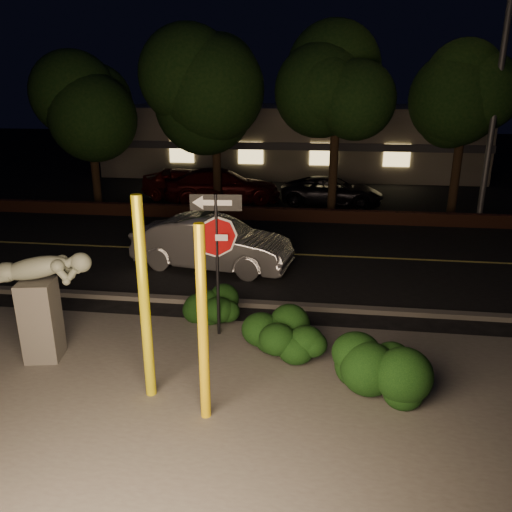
{
  "coord_description": "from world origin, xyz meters",
  "views": [
    {
      "loc": [
        2.12,
        -8.12,
        5.03
      ],
      "look_at": [
        0.74,
        1.99,
        1.6
      ],
      "focal_mm": 35.0,
      "sensor_mm": 36.0,
      "label": 1
    }
  ],
  "objects": [
    {
      "name": "signpost",
      "position": [
        0.03,
        1.34,
        2.18
      ],
      "size": [
        1.04,
        0.14,
        3.06
      ],
      "rotation": [
        0.0,
        0.0,
        0.08
      ],
      "color": "black",
      "rests_on": "ground"
    },
    {
      "name": "parking_lot",
      "position": [
        0.0,
        17.0,
        0.01
      ],
      "size": [
        40.0,
        12.0,
        0.01
      ],
      "primitive_type": "cube",
      "color": "black",
      "rests_on": "ground"
    },
    {
      "name": "tree_far_b",
      "position": [
        -2.5,
        13.2,
        6.05
      ],
      "size": [
        5.2,
        5.2,
        8.41
      ],
      "color": "black",
      "rests_on": "ground"
    },
    {
      "name": "tree_far_d",
      "position": [
        7.5,
        13.3,
        5.42
      ],
      "size": [
        4.4,
        4.4,
        7.42
      ],
      "color": "black",
      "rests_on": "ground"
    },
    {
      "name": "tree_far_a",
      "position": [
        -8.0,
        13.0,
        5.34
      ],
      "size": [
        4.6,
        4.6,
        7.43
      ],
      "color": "black",
      "rests_on": "ground"
    },
    {
      "name": "hedge_center",
      "position": [
        -0.31,
        1.89,
        0.44
      ],
      "size": [
        1.79,
        1.02,
        0.88
      ],
      "primitive_type": "ellipsoid",
      "rotation": [
        0.0,
        0.0,
        0.14
      ],
      "color": "black",
      "rests_on": "ground"
    },
    {
      "name": "ground",
      "position": [
        0.0,
        10.0,
        0.0
      ],
      "size": [
        90.0,
        90.0,
        0.0
      ],
      "primitive_type": "plane",
      "color": "black",
      "rests_on": "ground"
    },
    {
      "name": "sculpture",
      "position": [
        -3.1,
        -0.08,
        1.33
      ],
      "size": [
        2.03,
        0.89,
        2.16
      ],
      "rotation": [
        0.0,
        0.0,
        0.19
      ],
      "color": "#4C4944",
      "rests_on": "ground"
    },
    {
      "name": "lane_marking",
      "position": [
        0.0,
        7.0,
        0.02
      ],
      "size": [
        80.0,
        0.12,
        0.0
      ],
      "primitive_type": "cube",
      "color": "#CBBE51",
      "rests_on": "road"
    },
    {
      "name": "parked_car_dark",
      "position": [
        2.53,
        14.43,
        0.63
      ],
      "size": [
        4.65,
        2.33,
        1.26
      ],
      "primitive_type": "imported",
      "rotation": [
        0.0,
        0.0,
        1.52
      ],
      "color": "black",
      "rests_on": "ground"
    },
    {
      "name": "building",
      "position": [
        0.0,
        24.99,
        2.0
      ],
      "size": [
        22.0,
        10.2,
        4.0
      ],
      "color": "#696654",
      "rests_on": "ground"
    },
    {
      "name": "hedge_right",
      "position": [
        1.58,
        0.63,
        0.57
      ],
      "size": [
        1.92,
        1.31,
        1.15
      ],
      "primitive_type": "ellipsoid",
      "rotation": [
        0.0,
        0.0,
        -0.23
      ],
      "color": "black",
      "rests_on": "ground"
    },
    {
      "name": "tree_far_c",
      "position": [
        2.5,
        12.8,
        5.66
      ],
      "size": [
        4.8,
        4.8,
        7.84
      ],
      "color": "black",
      "rests_on": "ground"
    },
    {
      "name": "streetlight",
      "position": [
        7.91,
        11.59,
        6.65
      ],
      "size": [
        1.65,
        0.65,
        11.17
      ],
      "rotation": [
        0.0,
        0.0,
        0.23
      ],
      "color": "#48484C",
      "rests_on": "ground"
    },
    {
      "name": "patio",
      "position": [
        0.0,
        -1.0,
        0.01
      ],
      "size": [
        14.0,
        6.0,
        0.02
      ],
      "primitive_type": "cube",
      "color": "#4C4944",
      "rests_on": "ground"
    },
    {
      "name": "parked_car_darkred",
      "position": [
        -2.5,
        14.27,
        0.78
      ],
      "size": [
        5.72,
        3.36,
        1.56
      ],
      "primitive_type": "imported",
      "rotation": [
        0.0,
        0.0,
        1.81
      ],
      "color": "#3A0809",
      "rests_on": "ground"
    },
    {
      "name": "yellow_pole_right",
      "position": [
        0.4,
        -1.48,
        1.61
      ],
      "size": [
        0.16,
        0.16,
        3.23
      ],
      "primitive_type": "cylinder",
      "color": "yellow",
      "rests_on": "ground"
    },
    {
      "name": "yellow_pole_left",
      "position": [
        -0.68,
        -1.01,
        1.76
      ],
      "size": [
        0.18,
        0.18,
        3.52
      ],
      "primitive_type": "cylinder",
      "color": "yellow",
      "rests_on": "ground"
    },
    {
      "name": "road",
      "position": [
        0.0,
        7.0,
        0.01
      ],
      "size": [
        80.0,
        8.0,
        0.01
      ],
      "primitive_type": "cube",
      "color": "black",
      "rests_on": "ground"
    },
    {
      "name": "parked_car_red",
      "position": [
        -4.16,
        14.31,
        0.78
      ],
      "size": [
        4.93,
        3.59,
        1.56
      ],
      "primitive_type": "imported",
      "rotation": [
        0.0,
        0.0,
        1.14
      ],
      "color": "maroon",
      "rests_on": "ground"
    },
    {
      "name": "curb",
      "position": [
        0.0,
        2.9,
        0.06
      ],
      "size": [
        80.0,
        0.25,
        0.12
      ],
      "primitive_type": "cube",
      "color": "#4C4944",
      "rests_on": "ground"
    },
    {
      "name": "silver_sedan",
      "position": [
        -1.02,
        5.47,
        0.76
      ],
      "size": [
        4.8,
        2.34,
        1.52
      ],
      "primitive_type": "imported",
      "rotation": [
        0.0,
        0.0,
        1.41
      ],
      "color": "#B9BABF",
      "rests_on": "ground"
    },
    {
      "name": "brick_wall",
      "position": [
        0.0,
        11.3,
        0.25
      ],
      "size": [
        40.0,
        0.35,
        0.5
      ],
      "primitive_type": "cube",
      "color": "#4A2417",
      "rests_on": "ground"
    },
    {
      "name": "hedge_far_right",
      "position": [
        3.27,
        -0.44,
        0.56
      ],
      "size": [
        1.78,
        1.33,
        1.11
      ],
      "primitive_type": "ellipsoid",
      "rotation": [
        0.0,
        0.0,
        -0.22
      ],
      "color": "black",
      "rests_on": "ground"
    }
  ]
}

